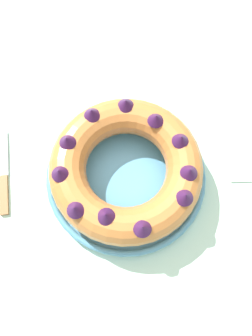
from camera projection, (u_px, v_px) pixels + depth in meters
ground_plane at (133, 241)px, 1.38m from camera, size 8.00×8.00×0.00m
dining_table at (140, 202)px, 0.73m from camera, size 1.52×1.21×0.77m
serving_dish at (126, 176)px, 0.66m from camera, size 0.32×0.32×0.02m
bundt_cake at (126, 168)px, 0.61m from camera, size 0.29×0.29×0.09m
cake_knife at (4, 177)px, 0.66m from camera, size 0.02×0.18×0.01m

